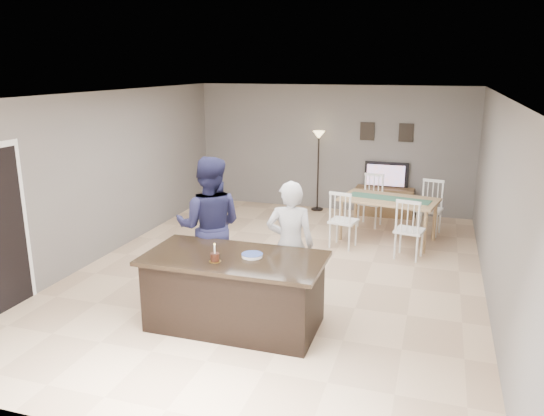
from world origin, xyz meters
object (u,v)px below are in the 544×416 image
(tv_console, at_px, (384,202))
(plate_stack, at_px, (252,255))
(man, at_px, (209,226))
(dining_table, at_px, (389,206))
(birthday_cake, at_px, (215,257))
(floor_lamp, at_px, (318,149))
(kitchen_island, at_px, (235,291))
(television, at_px, (386,175))
(woman, at_px, (290,245))

(tv_console, distance_m, plate_stack, 5.65)
(tv_console, height_order, man, man)
(tv_console, bearing_deg, dining_table, -81.91)
(birthday_cake, relative_size, floor_lamp, 0.13)
(kitchen_island, xyz_separation_m, man, (-0.69, 0.83, 0.51))
(birthday_cake, distance_m, plate_stack, 0.45)
(tv_console, relative_size, birthday_cake, 5.49)
(kitchen_island, height_order, plate_stack, plate_stack)
(man, height_order, birthday_cake, man)
(man, xyz_separation_m, dining_table, (2.12, 3.08, -0.32))
(kitchen_island, height_order, tv_console, kitchen_island)
(kitchen_island, bearing_deg, tv_console, 77.84)
(tv_console, bearing_deg, television, 90.00)
(kitchen_island, height_order, television, television)
(television, distance_m, woman, 4.97)
(tv_console, xyz_separation_m, birthday_cake, (-1.35, -5.79, 0.65))
(woman, bearing_deg, dining_table, -116.61)
(tv_console, distance_m, woman, 4.93)
(kitchen_island, bearing_deg, dining_table, 69.82)
(television, relative_size, dining_table, 0.43)
(plate_stack, bearing_deg, dining_table, 72.43)
(woman, relative_size, birthday_cake, 7.79)
(tv_console, bearing_deg, floor_lamp, 179.21)
(kitchen_island, xyz_separation_m, birthday_cake, (-0.15, -0.22, 0.50))
(television, height_order, dining_table, television)
(dining_table, bearing_deg, kitchen_island, -99.38)
(woman, height_order, floor_lamp, floor_lamp)
(tv_console, bearing_deg, birthday_cake, -103.09)
(plate_stack, bearing_deg, kitchen_island, -168.19)
(man, relative_size, plate_stack, 7.63)
(man, relative_size, dining_table, 0.90)
(tv_console, xyz_separation_m, dining_table, (0.24, -1.66, 0.35))
(television, relative_size, birthday_cake, 4.18)
(television, bearing_deg, man, 68.60)
(man, xyz_separation_m, plate_stack, (0.90, -0.78, -0.05))
(floor_lamp, bearing_deg, dining_table, -44.91)
(television, xyz_separation_m, man, (-1.89, -4.81, 0.10))
(woman, relative_size, dining_table, 0.79)
(television, height_order, woman, woman)
(dining_table, height_order, floor_lamp, floor_lamp)
(kitchen_island, relative_size, tv_console, 1.79)
(kitchen_island, xyz_separation_m, dining_table, (1.44, 3.91, 0.20))
(television, bearing_deg, plate_stack, 80.00)
(man, distance_m, floor_lamp, 4.80)
(kitchen_island, distance_m, floor_lamp, 5.67)
(tv_console, height_order, woman, woman)
(tv_console, height_order, television, television)
(woman, bearing_deg, man, -15.12)
(television, xyz_separation_m, dining_table, (0.24, -1.73, -0.21))
(woman, distance_m, floor_lamp, 4.95)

